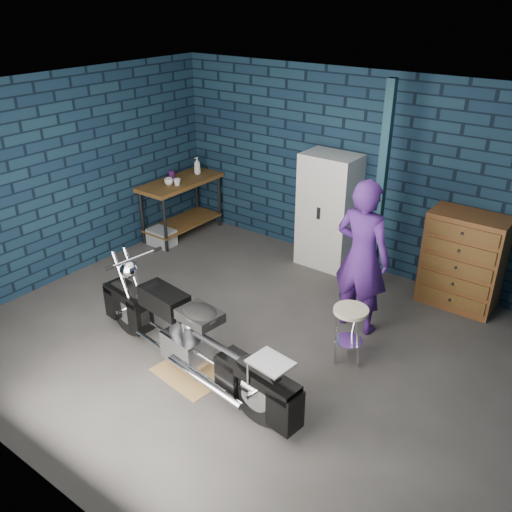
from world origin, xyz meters
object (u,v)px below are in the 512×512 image
Objects in this scene: workbench at (182,208)px; person at (362,257)px; locker at (328,211)px; motorcycle at (188,331)px; storage_bin at (162,237)px; shop_stool at (349,336)px; tool_chest at (462,261)px.

workbench is 3.59m from person.
locker is at bearing 11.44° from workbench.
person is at bearing 69.57° from motorcycle.
storage_bin is at bearing -0.41° from person.
workbench is 0.86× the size of locker.
motorcycle is at bearing -86.98° from locker.
person is 0.92m from shop_stool.
locker is 1.34× the size of tool_chest.
person is 1.12× the size of locker.
tool_chest is (4.26, 0.48, 0.15)m from workbench.
storage_bin is (-3.47, 0.21, -0.78)m from person.
person is at bearing -46.98° from locker.
locker is (2.35, 0.98, 0.68)m from storage_bin.
tool_chest is at bearing 0.00° from locker.
motorcycle is 1.32× the size of person.
person is 1.46m from tool_chest.
motorcycle is at bearing 65.50° from person.
storage_bin is 4.38m from tool_chest.
locker reaches higher than workbench.
shop_stool is (1.20, 1.15, -0.20)m from motorcycle.
motorcycle is 3.26m from storage_bin.
tool_chest reaches higher than storage_bin.
shop_stool reaches higher than storage_bin.
storage_bin is (0.02, -0.50, -0.33)m from workbench.
locker reaches higher than tool_chest.
tool_chest is (4.24, 0.98, 0.48)m from storage_bin.
storage_bin is at bearing -87.71° from workbench.
person is at bearing 109.81° from shop_stool.
locker reaches higher than shop_stool.
locker reaches higher than motorcycle.
motorcycle reaches higher than storage_bin.
storage_bin is 0.25× the size of locker.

